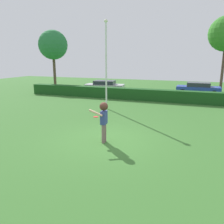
{
  "coord_description": "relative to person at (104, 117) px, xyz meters",
  "views": [
    {
      "loc": [
        3.7,
        -8.91,
        3.6
      ],
      "look_at": [
        0.06,
        0.74,
        1.15
      ],
      "focal_mm": 36.15,
      "sensor_mm": 36.0,
      "label": 1
    }
  ],
  "objects": [
    {
      "name": "hedge_row",
      "position": [
        -0.05,
        10.79,
        -0.67
      ],
      "size": [
        24.34,
        0.9,
        1.0
      ],
      "primitive_type": "cube",
      "color": "#1A4A1A",
      "rests_on": "ground"
    },
    {
      "name": "parked_car_blue",
      "position": [
        3.81,
        15.77,
        -0.48
      ],
      "size": [
        4.2,
        1.8,
        1.25
      ],
      "color": "#263FA5",
      "rests_on": "ground"
    },
    {
      "name": "birch_tree",
      "position": [
        -13.71,
        16.34,
        4.07
      ],
      "size": [
        3.63,
        3.63,
        7.09
      ],
      "color": "brown",
      "rests_on": "ground"
    },
    {
      "name": "parked_car_silver",
      "position": [
        -5.84,
        14.23,
        -0.48
      ],
      "size": [
        4.39,
        2.25,
        1.25
      ],
      "color": "#B7B7BC",
      "rests_on": "ground"
    },
    {
      "name": "frisbee",
      "position": [
        -0.44,
        0.16,
        -0.09
      ],
      "size": [
        0.23,
        0.23,
        0.03
      ],
      "color": "red"
    },
    {
      "name": "ground_plane",
      "position": [
        -0.05,
        0.26,
        -1.17
      ],
      "size": [
        60.0,
        60.0,
        0.0
      ],
      "primitive_type": "plane",
      "color": "#396E2C"
    },
    {
      "name": "person",
      "position": [
        0.0,
        0.0,
        0.0
      ],
      "size": [
        0.75,
        0.6,
        1.8
      ],
      "color": "#7E5F60",
      "rests_on": "ground"
    },
    {
      "name": "lamppost",
      "position": [
        -2.48,
        6.43,
        2.25
      ],
      "size": [
        0.24,
        0.24,
        6.21
      ],
      "color": "silver",
      "rests_on": "ground"
    }
  ]
}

